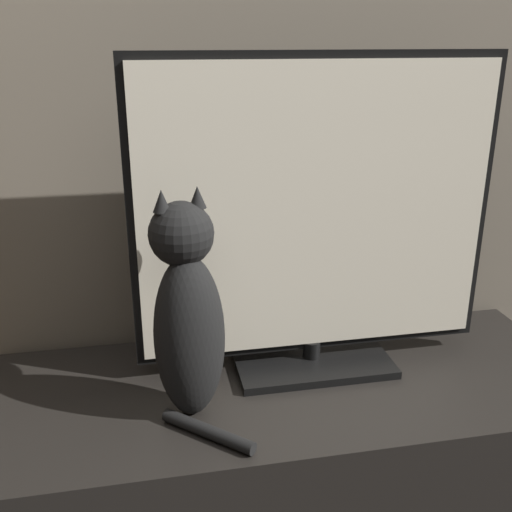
# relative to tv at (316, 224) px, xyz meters

# --- Properties ---
(wall_back) EXTENTS (4.80, 0.05, 2.60)m
(wall_back) POSITION_rel_tv_xyz_m (-0.07, 0.24, 0.40)
(wall_back) COLOR #756B5B
(wall_back) RESTS_ON ground_plane
(tv_stand) EXTENTS (1.44, 0.56, 0.53)m
(tv_stand) POSITION_rel_tv_xyz_m (-0.07, -0.08, -0.64)
(tv_stand) COLOR black
(tv_stand) RESTS_ON ground_plane
(tv) EXTENTS (0.87, 0.23, 0.76)m
(tv) POSITION_rel_tv_xyz_m (0.00, 0.00, 0.00)
(tv) COLOR black
(tv) RESTS_ON tv_stand
(cat) EXTENTS (0.20, 0.29, 0.51)m
(cat) POSITION_rel_tv_xyz_m (-0.32, -0.15, -0.14)
(cat) COLOR black
(cat) RESTS_ON tv_stand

